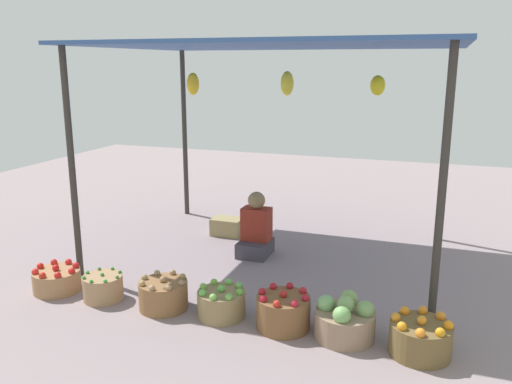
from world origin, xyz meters
The scene contains 11 objects.
ground_plane centered at (0.00, 0.00, 0.00)m, with size 14.00×14.00×0.00m, color gray.
market_stall_structure centered at (0.00, 0.01, 2.34)m, with size 3.98×2.89×2.48m.
vendor_person centered at (-0.23, -0.04, 0.30)m, with size 0.36×0.44×0.78m.
basket_red_tomatoes centered at (-1.79, -1.72, 0.12)m, with size 0.47×0.47×0.28m.
basket_green_chilies centered at (-1.23, -1.74, 0.12)m, with size 0.39×0.39×0.28m.
basket_potatoes centered at (-0.57, -1.71, 0.14)m, with size 0.46×0.46×0.32m.
basket_green_apples centered at (0.02, -1.68, 0.13)m, with size 0.44×0.44×0.31m.
basket_red_apples centered at (0.61, -1.69, 0.15)m, with size 0.48×0.48×0.35m.
basket_cabbages centered at (1.15, -1.69, 0.15)m, with size 0.51×0.51×0.37m.
basket_oranges centered at (1.77, -1.75, 0.14)m, with size 0.49×0.49×0.33m.
wooden_crate_near_vendor centered at (-0.85, 0.53, 0.12)m, with size 0.41×0.28×0.23m, color #9B8957.
Camera 1 is at (1.82, -5.80, 2.28)m, focal length 37.25 mm.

